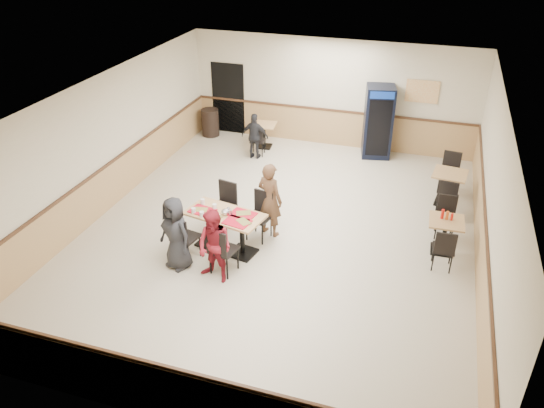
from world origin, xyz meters
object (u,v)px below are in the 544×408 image
(diner_man_opposite, at_px, (270,200))
(side_table_near, at_px, (445,231))
(lone_diner, at_px, (255,136))
(trash_bin, at_px, (210,122))
(diner_woman_right, at_px, (215,247))
(back_table, at_px, (264,132))
(side_table_far, at_px, (449,183))
(main_table, at_px, (225,225))
(pepsi_cooler, at_px, (378,122))
(diner_woman_left, at_px, (176,233))

(diner_man_opposite, distance_m, side_table_near, 3.53)
(diner_man_opposite, distance_m, lone_diner, 3.84)
(diner_man_opposite, bearing_deg, trash_bin, -34.11)
(diner_woman_right, relative_size, back_table, 2.01)
(side_table_near, bearing_deg, trash_bin, 148.36)
(trash_bin, bearing_deg, diner_man_opposite, -54.05)
(diner_man_opposite, bearing_deg, side_table_far, -124.93)
(main_table, relative_size, side_table_far, 2.03)
(lone_diner, height_order, pepsi_cooler, pepsi_cooler)
(main_table, distance_m, trash_bin, 6.09)
(lone_diner, distance_m, side_table_far, 5.16)
(diner_man_opposite, xyz_separation_m, lone_diner, (-1.56, 3.51, -0.18))
(diner_woman_left, height_order, side_table_far, diner_woman_left)
(lone_diner, distance_m, pepsi_cooler, 3.34)
(diner_woman_right, relative_size, side_table_far, 1.77)
(diner_man_opposite, distance_m, trash_bin, 5.75)
(main_table, height_order, trash_bin, main_table)
(diner_woman_left, xyz_separation_m, diner_woman_right, (0.86, -0.17, -0.02))
(diner_man_opposite, bearing_deg, main_table, 71.10)
(diner_woman_right, height_order, diner_man_opposite, diner_man_opposite)
(diner_man_opposite, height_order, back_table, diner_man_opposite)
(diner_woman_left, relative_size, lone_diner, 1.16)
(diner_woman_right, xyz_separation_m, back_table, (-1.10, 6.09, -0.26))
(side_table_far, relative_size, trash_bin, 1.01)
(back_table, bearing_deg, diner_man_opposite, -70.06)
(main_table, xyz_separation_m, pepsi_cooler, (2.21, 5.50, 0.43))
(diner_man_opposite, relative_size, back_table, 2.26)
(diner_woman_right, distance_m, diner_man_opposite, 1.86)
(main_table, distance_m, pepsi_cooler, 5.94)
(side_table_near, height_order, trash_bin, trash_bin)
(diner_woman_right, relative_size, lone_diner, 1.14)
(diner_woman_left, relative_size, side_table_far, 1.81)
(side_table_near, height_order, side_table_far, side_table_far)
(pepsi_cooler, height_order, trash_bin, pepsi_cooler)
(side_table_far, bearing_deg, trash_bin, 162.41)
(side_table_far, xyz_separation_m, pepsi_cooler, (-1.95, 2.22, 0.46))
(diner_woman_left, xyz_separation_m, side_table_far, (4.82, 4.10, -0.22))
(diner_man_opposite, height_order, lone_diner, diner_man_opposite)
(diner_woman_right, height_order, pepsi_cooler, pepsi_cooler)
(diner_woman_right, relative_size, side_table_near, 2.00)
(diner_man_opposite, height_order, pepsi_cooler, pepsi_cooler)
(side_table_far, bearing_deg, side_table_near, -90.17)
(trash_bin, bearing_deg, pepsi_cooler, 0.50)
(side_table_near, distance_m, trash_bin, 8.06)
(diner_woman_right, bearing_deg, diner_woman_left, -175.12)
(diner_man_opposite, relative_size, lone_diner, 1.28)
(lone_diner, height_order, side_table_near, lone_diner)
(pepsi_cooler, xyz_separation_m, trash_bin, (-4.91, -0.04, -0.57))
(diner_man_opposite, xyz_separation_m, side_table_far, (3.50, 2.46, -0.29))
(lone_diner, xyz_separation_m, side_table_near, (5.05, -3.09, -0.16))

